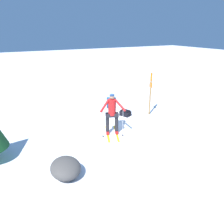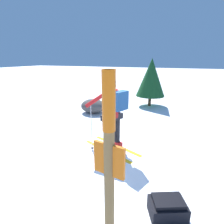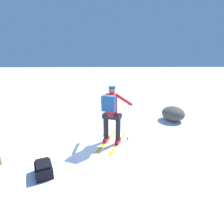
{
  "view_description": "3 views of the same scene",
  "coord_description": "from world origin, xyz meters",
  "px_view_note": "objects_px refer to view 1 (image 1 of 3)",
  "views": [
    {
      "loc": [
        7.53,
        -4.25,
        4.18
      ],
      "look_at": [
        0.13,
        -0.3,
        0.99
      ],
      "focal_mm": 35.0,
      "sensor_mm": 36.0,
      "label": 1
    },
    {
      "loc": [
        -1.37,
        3.45,
        2.24
      ],
      "look_at": [
        0.13,
        -0.3,
        0.99
      ],
      "focal_mm": 28.0,
      "sensor_mm": 36.0,
      "label": 2
    },
    {
      "loc": [
        -4.74,
        -0.15,
        2.54
      ],
      "look_at": [
        0.13,
        -0.3,
        0.99
      ],
      "focal_mm": 28.0,
      "sensor_mm": 36.0,
      "label": 3
    }
  ],
  "objects_px": {
    "skier": "(112,111)",
    "dropped_backpack": "(125,113)",
    "trail_marker": "(151,90)",
    "rock_boulder": "(66,168)"
  },
  "relations": [
    {
      "from": "dropped_backpack",
      "to": "trail_marker",
      "type": "bearing_deg",
      "value": 71.03
    },
    {
      "from": "skier",
      "to": "dropped_backpack",
      "type": "distance_m",
      "value": 2.32
    },
    {
      "from": "dropped_backpack",
      "to": "trail_marker",
      "type": "height_order",
      "value": "trail_marker"
    },
    {
      "from": "trail_marker",
      "to": "rock_boulder",
      "type": "distance_m",
      "value": 6.22
    },
    {
      "from": "dropped_backpack",
      "to": "rock_boulder",
      "type": "bearing_deg",
      "value": -50.82
    },
    {
      "from": "trail_marker",
      "to": "rock_boulder",
      "type": "relative_size",
      "value": 2.06
    },
    {
      "from": "dropped_backpack",
      "to": "trail_marker",
      "type": "distance_m",
      "value": 1.71
    },
    {
      "from": "skier",
      "to": "dropped_backpack",
      "type": "xyz_separation_m",
      "value": [
        -1.47,
        1.56,
        -0.87
      ]
    },
    {
      "from": "trail_marker",
      "to": "rock_boulder",
      "type": "height_order",
      "value": "trail_marker"
    },
    {
      "from": "skier",
      "to": "rock_boulder",
      "type": "bearing_deg",
      "value": -53.5
    }
  ]
}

